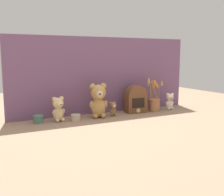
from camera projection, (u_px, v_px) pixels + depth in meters
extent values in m
plane|color=#8E7056|center=(113.00, 116.00, 2.42)|extent=(4.00, 4.00, 0.00)
cube|color=#704C70|center=(104.00, 75.00, 2.52)|extent=(1.72, 0.02, 0.68)
ellipsoid|color=tan|center=(98.00, 108.00, 2.35)|extent=(0.14, 0.13, 0.17)
sphere|color=tan|center=(98.00, 92.00, 2.33)|extent=(0.13, 0.13, 0.13)
sphere|color=#D1B289|center=(99.00, 94.00, 2.29)|extent=(0.06, 0.06, 0.06)
sphere|color=black|center=(100.00, 94.00, 2.26)|extent=(0.02, 0.02, 0.02)
sphere|color=tan|center=(104.00, 86.00, 2.33)|extent=(0.05, 0.05, 0.05)
sphere|color=tan|center=(93.00, 86.00, 2.31)|extent=(0.05, 0.05, 0.05)
ellipsoid|color=tan|center=(105.00, 104.00, 2.35)|extent=(0.05, 0.06, 0.08)
ellipsoid|color=tan|center=(92.00, 105.00, 2.32)|extent=(0.05, 0.06, 0.08)
ellipsoid|color=tan|center=(103.00, 116.00, 2.33)|extent=(0.06, 0.07, 0.04)
ellipsoid|color=tan|center=(95.00, 116.00, 2.32)|extent=(0.06, 0.07, 0.04)
ellipsoid|color=#DBBC84|center=(58.00, 114.00, 2.21)|extent=(0.09, 0.08, 0.11)
sphere|color=#DBBC84|center=(58.00, 103.00, 2.20)|extent=(0.09, 0.09, 0.09)
sphere|color=beige|center=(60.00, 104.00, 2.18)|extent=(0.04, 0.04, 0.04)
sphere|color=black|center=(61.00, 104.00, 2.16)|extent=(0.01, 0.01, 0.01)
sphere|color=#DBBC84|center=(62.00, 98.00, 2.21)|extent=(0.04, 0.04, 0.04)
sphere|color=#DBBC84|center=(54.00, 99.00, 2.18)|extent=(0.04, 0.04, 0.04)
ellipsoid|color=#DBBC84|center=(63.00, 111.00, 2.23)|extent=(0.03, 0.04, 0.05)
ellipsoid|color=#DBBC84|center=(54.00, 112.00, 2.18)|extent=(0.03, 0.04, 0.05)
ellipsoid|color=#DBBC84|center=(63.00, 120.00, 2.21)|extent=(0.04, 0.05, 0.03)
ellipsoid|color=#DBBC84|center=(57.00, 120.00, 2.19)|extent=(0.04, 0.05, 0.03)
ellipsoid|color=beige|center=(170.00, 105.00, 2.70)|extent=(0.08, 0.07, 0.09)
sphere|color=beige|center=(170.00, 97.00, 2.69)|extent=(0.07, 0.07, 0.07)
sphere|color=#D1B289|center=(171.00, 98.00, 2.67)|extent=(0.03, 0.03, 0.03)
sphere|color=black|center=(172.00, 98.00, 2.65)|extent=(0.01, 0.01, 0.01)
sphere|color=beige|center=(172.00, 94.00, 2.69)|extent=(0.03, 0.03, 0.03)
sphere|color=beige|center=(168.00, 94.00, 2.68)|extent=(0.03, 0.03, 0.03)
ellipsoid|color=beige|center=(173.00, 103.00, 2.70)|extent=(0.02, 0.03, 0.04)
ellipsoid|color=beige|center=(167.00, 103.00, 2.68)|extent=(0.02, 0.03, 0.04)
ellipsoid|color=beige|center=(172.00, 108.00, 2.69)|extent=(0.03, 0.04, 0.02)
ellipsoid|color=beige|center=(169.00, 109.00, 2.68)|extent=(0.03, 0.04, 0.02)
ellipsoid|color=olive|center=(113.00, 112.00, 2.41)|extent=(0.05, 0.05, 0.07)
sphere|color=olive|center=(113.00, 105.00, 2.40)|extent=(0.05, 0.05, 0.05)
sphere|color=beige|center=(114.00, 106.00, 2.39)|extent=(0.03, 0.03, 0.03)
sphere|color=black|center=(114.00, 106.00, 2.38)|extent=(0.01, 0.01, 0.01)
sphere|color=olive|center=(115.00, 103.00, 2.41)|extent=(0.02, 0.02, 0.02)
sphere|color=olive|center=(111.00, 103.00, 2.39)|extent=(0.02, 0.02, 0.02)
ellipsoid|color=olive|center=(116.00, 110.00, 2.42)|extent=(0.02, 0.03, 0.03)
ellipsoid|color=olive|center=(110.00, 111.00, 2.40)|extent=(0.02, 0.03, 0.03)
ellipsoid|color=olive|center=(115.00, 115.00, 2.41)|extent=(0.02, 0.03, 0.02)
ellipsoid|color=olive|center=(112.00, 115.00, 2.40)|extent=(0.02, 0.03, 0.02)
cylinder|color=#AD7047|center=(154.00, 105.00, 2.64)|extent=(0.11, 0.11, 0.11)
torus|color=#AD7047|center=(154.00, 99.00, 2.63)|extent=(0.12, 0.12, 0.01)
cylinder|color=#9E7542|center=(156.00, 92.00, 2.59)|extent=(0.02, 0.01, 0.14)
ellipsoid|color=#C65B28|center=(156.00, 85.00, 2.57)|extent=(0.03, 0.03, 0.05)
cylinder|color=#9E7542|center=(151.00, 90.00, 2.60)|extent=(0.01, 0.05, 0.17)
ellipsoid|color=tan|center=(149.00, 81.00, 2.57)|extent=(0.02, 0.03, 0.07)
cylinder|color=#9E7542|center=(154.00, 91.00, 2.65)|extent=(0.02, 0.02, 0.14)
ellipsoid|color=#C65B28|center=(155.00, 84.00, 2.65)|extent=(0.03, 0.03, 0.06)
cylinder|color=#9E7542|center=(150.00, 91.00, 2.62)|extent=(0.02, 0.04, 0.15)
ellipsoid|color=gold|center=(148.00, 82.00, 2.60)|extent=(0.03, 0.04, 0.06)
cylinder|color=#9E7542|center=(155.00, 91.00, 2.57)|extent=(0.05, 0.04, 0.16)
ellipsoid|color=orange|center=(155.00, 83.00, 2.53)|extent=(0.05, 0.04, 0.07)
cylinder|color=#9E7542|center=(154.00, 93.00, 2.65)|extent=(0.02, 0.01, 0.11)
ellipsoid|color=tan|center=(154.00, 87.00, 2.65)|extent=(0.04, 0.04, 0.06)
cylinder|color=#9E7542|center=(152.00, 91.00, 2.65)|extent=(0.04, 0.01, 0.15)
ellipsoid|color=orange|center=(152.00, 83.00, 2.65)|extent=(0.03, 0.02, 0.04)
cylinder|color=#9E7542|center=(159.00, 91.00, 2.60)|extent=(0.04, 0.04, 0.15)
ellipsoid|color=tan|center=(162.00, 84.00, 2.59)|extent=(0.04, 0.04, 0.05)
cylinder|color=#9E7542|center=(156.00, 92.00, 2.56)|extent=(0.07, 0.03, 0.14)
ellipsoid|color=orange|center=(157.00, 85.00, 2.52)|extent=(0.05, 0.03, 0.06)
cube|color=brown|center=(136.00, 104.00, 2.55)|extent=(0.20, 0.12, 0.16)
cylinder|color=brown|center=(136.00, 95.00, 2.54)|extent=(0.20, 0.12, 0.19)
cube|color=black|center=(138.00, 103.00, 2.50)|extent=(0.12, 0.02, 0.09)
cylinder|color=#D6BC7A|center=(138.00, 110.00, 2.51)|extent=(0.04, 0.01, 0.04)
cylinder|color=beige|center=(76.00, 118.00, 2.25)|extent=(0.07, 0.07, 0.04)
cylinder|color=beige|center=(76.00, 115.00, 2.25)|extent=(0.08, 0.08, 0.01)
cylinder|color=#47705B|center=(38.00, 120.00, 2.16)|extent=(0.07, 0.07, 0.05)
cylinder|color=#47705B|center=(38.00, 116.00, 2.15)|extent=(0.08, 0.08, 0.01)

